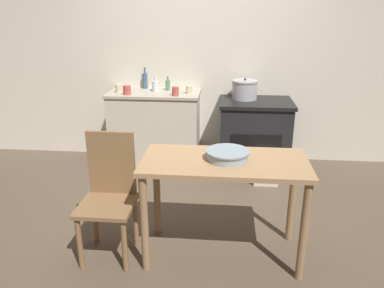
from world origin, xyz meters
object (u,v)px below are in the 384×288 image
Objects in this scene: work_table at (224,176)px; cup_mid_right at (118,88)px; cup_center_left at (127,90)px; mixing_bowl_large at (228,154)px; stock_pot at (245,90)px; bottle_far_left at (156,86)px; flour_sack at (266,169)px; bottle_left at (168,85)px; bottle_mid_left at (145,80)px; cup_center_right at (189,90)px; stove at (254,134)px; chair at (109,193)px; cup_center at (175,91)px.

work_table is 2.16m from cup_mid_right.
work_table is at bearing -55.32° from cup_center_left.
mixing_bowl_large is 1.98m from cup_center_left.
stock_pot is at bearing 3.47° from cup_mid_right.
bottle_far_left reaches higher than work_table.
cup_mid_right is (-1.27, 1.72, 0.11)m from mixing_bowl_large.
bottle_left is at bearing 152.11° from flour_sack.
bottle_left is (-0.72, 1.90, 0.12)m from mixing_bowl_large.
mixing_bowl_large is at bearing -62.95° from bottle_mid_left.
mixing_bowl_large is 1.85× the size of bottle_far_left.
bottle_far_left is at bearing -151.54° from bottle_left.
bottle_far_left is at bearing -44.37° from bottle_mid_left.
bottle_left is (-1.15, 0.61, 0.79)m from flour_sack.
flour_sack is 1.52m from bottle_left.
stove is at bearing 0.08° from cup_center_right.
chair is 1.74m from cup_center_left.
bottle_mid_left is 0.62m from cup_center_right.
chair is 9.17× the size of cup_center_left.
stove reaches higher than work_table.
cup_center_right is at bearing -12.53° from bottle_far_left.
bottle_left is at bearing 149.00° from cup_center_right.
cup_center_right is at bearing 1.00° from cup_mid_right.
cup_mid_right reaches higher than work_table.
work_table is 11.76× the size of cup_center.
cup_center_right reaches higher than chair.
stove reaches higher than flour_sack.
mixing_bowl_large is at bearing -69.25° from bottle_left.
bottle_mid_left is 2.45× the size of cup_center_left.
mixing_bowl_large is at bearing -54.66° from cup_center_left.
cup_center_right is at bearing 44.18° from cup_center.
chair is at bearing -77.24° from cup_mid_right.
cup_mid_right is (-0.55, -0.18, -0.02)m from bottle_left.
cup_center reaches higher than chair.
cup_center is at bearing 110.23° from mixing_bowl_large.
work_table is 3.98× the size of stock_pot.
cup_center_left is at bearing -109.69° from bottle_mid_left.
stove is 1.80m from work_table.
cup_center_right reaches higher than mixing_bowl_large.
bottle_mid_left reaches higher than work_table.
chair is 1.87m from cup_mid_right.
cup_mid_right is (-0.13, 0.11, -0.00)m from cup_center_left.
stove is 1.82m from mixing_bowl_large.
mixing_bowl_large is at bearing -95.89° from stock_pot.
mixing_bowl_large is at bearing 30.81° from work_table.
chair is 10.14× the size of cup_mid_right.
cup_center is (-0.78, -0.21, 0.01)m from stock_pot.
bottle_mid_left is at bearing 137.92° from cup_center.
work_table is at bearing -149.19° from mixing_bowl_large.
mixing_bowl_large is 3.01× the size of cup_center_left.
cup_mid_right is at bearing -176.53° from stock_pot.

